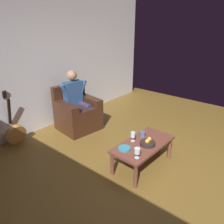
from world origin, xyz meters
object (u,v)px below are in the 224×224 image
guitar (15,133)px  wine_glass_near (133,135)px  armchair (77,114)px  person_seated (77,99)px  decorative_dish (124,148)px  fruit_bowl (148,143)px  coffee_table (143,146)px  candle_jar (143,134)px  wine_glass_far (137,151)px

guitar → wine_glass_near: 2.30m
armchair → guitar: size_ratio=0.90×
person_seated → guitar: (1.21, -0.43, -0.46)m
wine_glass_near → decorative_dish: wine_glass_near is taller
fruit_bowl → decorative_dish: (0.33, -0.21, -0.02)m
coffee_table → wine_glass_near: bearing=-74.0°
person_seated → coffee_table: size_ratio=1.15×
coffee_table → candle_jar: candle_jar is taller
coffee_table → wine_glass_far: 0.46m
coffee_table → person_seated: bearing=-98.5°
coffee_table → fruit_bowl: (-0.01, 0.08, 0.09)m
armchair → candle_jar: (0.08, 1.71, 0.12)m
decorative_dish → coffee_table: bearing=158.0°
wine_glass_near → wine_glass_far: wine_glass_near is taller
person_seated → candle_jar: bearing=94.9°
armchair → wine_glass_near: 1.71m
fruit_bowl → candle_jar: (-0.19, -0.21, 0.01)m
person_seated → decorative_dish: bearing=78.3°
fruit_bowl → decorative_dish: size_ratio=1.26×
wine_glass_far → fruit_bowl: bearing=-170.2°
guitar → decorative_dish: guitar is taller
fruit_bowl → person_seated: bearing=-97.9°
guitar → wine_glass_near: guitar is taller
wine_glass_near → decorative_dish: (0.28, 0.04, -0.09)m
person_seated → wine_glass_far: person_seated is taller
coffee_table → fruit_bowl: bearing=94.6°
wine_glass_near → decorative_dish: 0.29m
wine_glass_near → armchair: bearing=-100.9°
coffee_table → decorative_dish: decorative_dish is taller
coffee_table → decorative_dish: size_ratio=5.79×
coffee_table → wine_glass_near: wine_glass_near is taller
fruit_bowl → coffee_table: bearing=-85.4°
decorative_dish → candle_jar: bearing=-179.8°
coffee_table → armchair: bearing=-98.5°
guitar → decorative_dish: (-0.61, 2.14, 0.21)m
person_seated → guitar: bearing=-12.1°
armchair → fruit_bowl: bearing=89.7°
guitar → fruit_bowl: 2.54m
decorative_dish → candle_jar: candle_jar is taller
guitar → wine_glass_near: bearing=112.9°
armchair → coffee_table: bearing=89.2°
wine_glass_near → fruit_bowl: size_ratio=0.66×
armchair → guitar: 1.29m
wine_glass_near → decorative_dish: size_ratio=0.83×
coffee_table → wine_glass_far: wine_glass_far is taller
person_seated → fruit_bowl: 1.94m
decorative_dish → candle_jar: (-0.52, -0.00, 0.03)m
guitar → wine_glass_far: (-0.53, 2.42, 0.30)m
person_seated → coffee_table: 1.88m
wine_glass_far → candle_jar: size_ratio=1.84×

